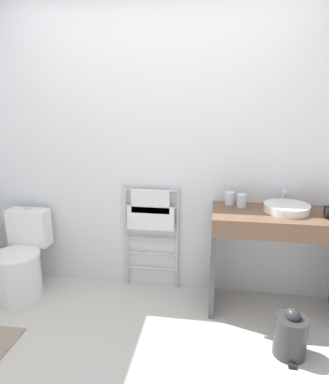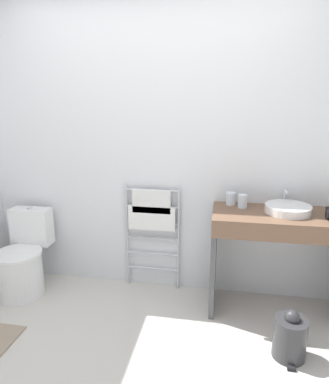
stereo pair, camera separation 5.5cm
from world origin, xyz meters
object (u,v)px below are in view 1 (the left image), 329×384
Objects in this scene: cup_near_wall at (230,198)px; trash_bin at (291,335)px; toilet at (21,263)px; towel_radiator at (151,218)px; cup_near_edge at (242,201)px; sink_basin at (287,208)px.

cup_near_wall is 0.29× the size of trash_bin.
cup_near_wall reaches higher than toilet.
towel_radiator is 9.26× the size of cup_near_wall.
towel_radiator is 8.93× the size of cup_near_edge.
towel_radiator is 2.79× the size of sink_basin.
cup_near_wall is at bearing -2.42° from towel_radiator.
cup_near_edge is 1.02m from trash_bin.
sink_basin is 3.32× the size of cup_near_wall.
cup_near_edge is at bearing 117.39° from trash_bin.
cup_near_edge is at bearing -6.93° from towel_radiator.
cup_near_edge is at bearing -35.14° from cup_near_wall.
trash_bin is (2.19, -0.44, -0.14)m from toilet.
towel_radiator reaches higher than sink_basin.
cup_near_edge reaches higher than trash_bin.
sink_basin is at bearing 2.90° from toilet.
toilet is at bearing -177.10° from sink_basin.
cup_near_wall is at bearing 144.86° from cup_near_edge.
towel_radiator is 0.70m from cup_near_wall.
towel_radiator is 1.12m from sink_basin.
trash_bin is at bearing -62.61° from cup_near_edge.
cup_near_edge reaches higher than toilet.
towel_radiator is (1.11, 0.28, 0.39)m from toilet.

